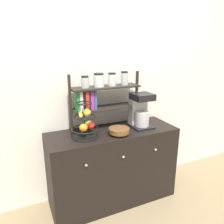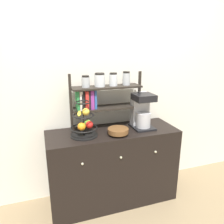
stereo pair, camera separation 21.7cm
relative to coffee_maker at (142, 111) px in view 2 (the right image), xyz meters
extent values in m
plane|color=#847051|center=(-0.33, -0.26, -1.00)|extent=(12.00, 12.00, 0.00)
cube|color=silver|center=(-0.33, 0.27, 0.30)|extent=(7.00, 0.05, 2.60)
cube|color=black|center=(-0.33, -0.02, -0.59)|extent=(1.34, 0.48, 0.81)
sphere|color=#B2AD8C|center=(-0.70, -0.26, -0.36)|extent=(0.02, 0.02, 0.02)
sphere|color=#B2AD8C|center=(-0.33, -0.26, -0.36)|extent=(0.02, 0.02, 0.02)
sphere|color=#B2AD8C|center=(0.04, -0.26, -0.36)|extent=(0.02, 0.02, 0.02)
cube|color=black|center=(0.00, -0.03, -0.17)|extent=(0.21, 0.26, 0.02)
cube|color=#B7B7BC|center=(0.00, 0.05, 0.01)|extent=(0.18, 0.10, 0.35)
cylinder|color=#B7B7BC|center=(0.00, -0.05, -0.09)|extent=(0.15, 0.15, 0.15)
cube|color=black|center=(0.00, -0.04, 0.15)|extent=(0.20, 0.21, 0.07)
cylinder|color=black|center=(-0.63, -0.05, -0.18)|extent=(0.26, 0.26, 0.01)
cylinder|color=black|center=(-0.63, -0.05, 0.02)|extent=(0.01, 0.01, 0.40)
torus|color=black|center=(-0.63, -0.05, -0.10)|extent=(0.26, 0.26, 0.01)
torus|color=black|center=(-0.63, -0.05, 0.02)|extent=(0.20, 0.20, 0.01)
torus|color=black|center=(-0.63, -0.05, 0.15)|extent=(0.14, 0.14, 0.01)
sphere|color=red|center=(-0.58, -0.07, -0.07)|extent=(0.07, 0.07, 0.07)
sphere|color=#6BAD33|center=(-0.59, -0.03, -0.07)|extent=(0.07, 0.07, 0.07)
sphere|color=orange|center=(-0.66, -0.11, -0.06)|extent=(0.08, 0.08, 0.08)
ellipsoid|color=yellow|center=(-0.67, -0.05, 0.05)|extent=(0.07, 0.15, 0.04)
sphere|color=gold|center=(-0.61, -0.06, 0.06)|extent=(0.07, 0.07, 0.07)
cylinder|color=brown|center=(-0.31, -0.13, -0.17)|extent=(0.11, 0.11, 0.02)
cylinder|color=brown|center=(-0.31, -0.13, -0.14)|extent=(0.20, 0.20, 0.05)
cube|color=black|center=(-0.72, 0.10, 0.11)|extent=(0.02, 0.02, 0.58)
cube|color=black|center=(0.01, 0.10, 0.11)|extent=(0.02, 0.02, 0.58)
cube|color=black|center=(-0.35, 0.10, 0.04)|extent=(0.71, 0.20, 0.02)
cube|color=black|center=(-0.35, 0.10, 0.25)|extent=(0.71, 0.20, 0.02)
cube|color=#2D8C47|center=(-0.66, 0.10, 0.14)|extent=(0.02, 0.13, 0.19)
cube|color=white|center=(-0.63, 0.10, 0.14)|extent=(0.03, 0.13, 0.19)
cube|color=black|center=(-0.60, 0.10, 0.14)|extent=(0.02, 0.12, 0.19)
cube|color=red|center=(-0.57, 0.10, 0.14)|extent=(0.03, 0.16, 0.19)
cube|color=black|center=(-0.55, 0.10, 0.14)|extent=(0.02, 0.14, 0.19)
cube|color=#8C338C|center=(-0.52, 0.10, 0.14)|extent=(0.03, 0.14, 0.19)
cube|color=#2D599E|center=(-0.48, 0.10, 0.14)|extent=(0.02, 0.13, 0.19)
cylinder|color=#ADB2B7|center=(-0.57, 0.10, 0.31)|extent=(0.08, 0.08, 0.10)
cylinder|color=black|center=(-0.57, 0.10, 0.37)|extent=(0.07, 0.07, 0.02)
cylinder|color=silver|center=(-0.42, 0.10, 0.32)|extent=(0.11, 0.11, 0.12)
cylinder|color=black|center=(-0.42, 0.10, 0.39)|extent=(0.10, 0.10, 0.02)
cylinder|color=silver|center=(-0.28, 0.10, 0.32)|extent=(0.08, 0.08, 0.12)
cylinder|color=black|center=(-0.28, 0.10, 0.39)|extent=(0.08, 0.08, 0.02)
cylinder|color=#ADB2B7|center=(-0.14, 0.10, 0.32)|extent=(0.08, 0.08, 0.12)
cylinder|color=black|center=(-0.14, 0.10, 0.39)|extent=(0.07, 0.07, 0.02)
camera|label=1|loc=(-1.20, -1.91, 0.64)|focal=35.00mm
camera|label=2|loc=(-0.99, -1.99, 0.64)|focal=35.00mm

